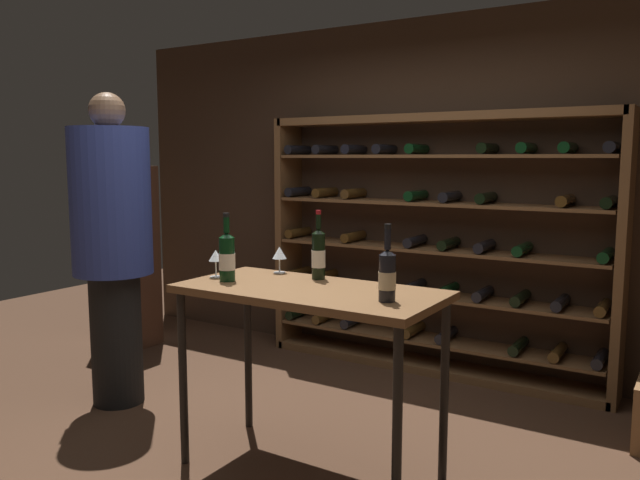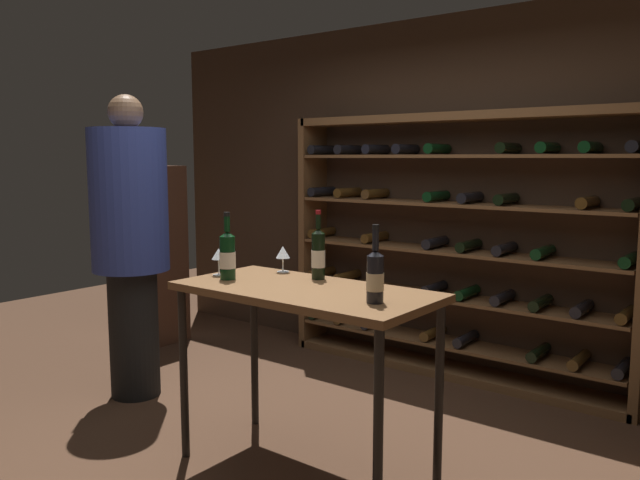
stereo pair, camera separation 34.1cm
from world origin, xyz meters
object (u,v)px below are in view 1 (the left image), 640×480
Objects in this scene: tasting_table at (310,308)px; wine_glass_stemmed_left at (279,254)px; person_bystander_red_print at (112,236)px; wine_bottle_black_capsule at (318,254)px; wine_bottle_red_label at (387,275)px; wine_rack at (432,245)px; wine_bottle_gold_foil at (227,257)px; display_cabinet at (127,256)px; wine_glass_stemmed_right at (216,257)px.

wine_glass_stemmed_left is (-0.37, 0.26, 0.21)m from tasting_table.
person_bystander_red_print is 1.52m from wine_bottle_black_capsule.
tasting_table is 3.78× the size of wine_bottle_red_label.
person_bystander_red_print is at bearing -131.63° from wine_rack.
wine_bottle_black_capsule is at bearing -90.09° from wine_rack.
wine_rack is at bearing 106.14° from wine_bottle_red_label.
wine_bottle_gold_foil is at bearing -141.40° from wine_bottle_black_capsule.
tasting_table is 0.34m from wine_bottle_black_capsule.
wine_bottle_gold_foil is at bearing -105.83° from wine_glass_stemmed_left.
person_bystander_red_print reaches higher than wine_bottle_gold_foil.
wine_rack reaches higher than display_cabinet.
wine_bottle_black_capsule is 0.49m from wine_bottle_gold_foil.
wine_bottle_black_capsule is (1.52, 0.10, -0.01)m from person_bystander_red_print.
wine_bottle_red_label is at bearing -71.37° from person_bystander_red_print.
tasting_table is at bearing -35.01° from wine_glass_stemmed_left.
wine_rack is 1.61m from wine_bottle_black_capsule.
person_bystander_red_print is 1.31× the size of display_cabinet.
wine_rack is 1.84m from tasting_table.
wine_bottle_gold_foil reaches higher than wine_bottle_red_label.
wine_glass_stemmed_right is at bearing -126.46° from wine_glass_stemmed_left.
wine_rack is 7.20× the size of wine_bottle_black_capsule.
wine_glass_stemmed_right is (1.02, -0.15, -0.03)m from person_bystander_red_print.
wine_glass_stemmed_left is (1.23, 0.14, -0.03)m from person_bystander_red_print.
wine_rack is 1.72× the size of display_cabinet.
wine_rack is 7.40× the size of wine_bottle_gold_foil.
wine_rack reaches higher than wine_bottle_black_capsule.
person_bystander_red_print is at bearing -44.60° from display_cabinet.
wine_bottle_gold_foil reaches higher than wine_glass_stemmed_left.
wine_glass_stemmed_right is (-0.12, 0.05, -0.02)m from wine_bottle_gold_foil.
display_cabinet is 3.27m from wine_bottle_red_label.
wine_glass_stemmed_left is (2.21, -0.82, 0.31)m from display_cabinet.
wine_bottle_black_capsule is (-0.09, 0.23, 0.24)m from tasting_table.
wine_glass_stemmed_left is (0.10, 0.34, -0.02)m from wine_bottle_gold_foil.
wine_bottle_red_label is 0.90m from wine_glass_stemmed_left.
wine_rack reaches higher than wine_glass_stemmed_left.
wine_bottle_red_label is 2.34× the size of wine_glass_stemmed_right.
wine_glass_stemmed_right is (-0.50, -0.26, -0.02)m from wine_bottle_black_capsule.
display_cabinet reaches higher than wine_glass_stemmed_left.
wine_bottle_red_label is at bearing -73.86° from wine_rack.
display_cabinet reaches higher than wine_bottle_red_label.
wine_rack is at bearing 74.88° from wine_glass_stemmed_right.
tasting_table is 8.83× the size of wine_glass_stemmed_right.
wine_glass_stemmed_left is at bearing -59.72° from person_bystander_red_print.
wine_bottle_gold_foil is (-0.93, -0.01, 0.01)m from wine_bottle_red_label.
tasting_table is 2.80m from display_cabinet.
wine_bottle_red_label is at bearing -1.85° from wine_glass_stemmed_right.
wine_rack is 2.29m from person_bystander_red_print.
tasting_table is 0.63m from wine_glass_stemmed_right.
wine_bottle_black_capsule reaches higher than wine_bottle_red_label.
person_bystander_red_print is 1.41m from display_cabinet.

